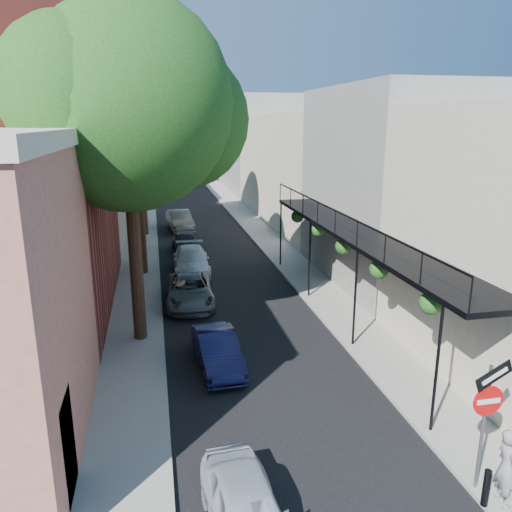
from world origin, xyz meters
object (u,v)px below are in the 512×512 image
parked_car_d (191,261)px  pedestrian (507,467)px  oak_far (145,108)px  parked_car_b (218,351)px  parked_car_a (247,511)px  sign_post (487,406)px  bollard (486,488)px  oak_near (140,108)px  parked_car_c (190,291)px  parked_car_f (180,220)px  oak_mid (143,130)px  parked_car_e (186,242)px

parked_car_d → pedestrian: pedestrian is taller
oak_far → parked_car_b: (1.95, -19.78, -7.69)m
parked_car_b → parked_car_d: parked_car_d is taller
parked_car_a → sign_post: bearing=-2.2°
bollard → oak_far: size_ratio=0.07×
oak_near → parked_car_c: oak_near is taller
parked_car_c → parked_car_f: 15.03m
pedestrian → parked_car_d: bearing=23.1°
parked_car_d → pedestrian: (4.80, -17.36, 0.32)m
oak_mid → parked_car_c: bearing=-72.0°
parked_car_a → parked_car_d: parked_car_d is taller
oak_far → pedestrian: 28.56m
sign_post → pedestrian: bearing=-62.9°
parked_car_b → bollard: bearing=-61.2°
oak_near → parked_car_b: size_ratio=3.33×
bollard → parked_car_f: parked_car_f is taller
oak_near → parked_car_f: (1.97, 18.07, -7.19)m
bollard → pedestrian: pedestrian is taller
parked_car_e → parked_car_f: 6.24m
parked_car_a → parked_car_e: (0.33, 21.29, 0.03)m
parked_car_a → parked_car_f: parked_car_f is taller
sign_post → parked_car_a: bearing=-178.0°
sign_post → parked_car_d: sign_post is taller
pedestrian → parked_car_a: bearing=94.3°
oak_far → parked_car_e: oak_far is taller
parked_car_a → parked_car_b: bearing=83.0°
oak_mid → parked_car_e: 7.78m
oak_mid → parked_car_f: bearing=78.7°
oak_far → parked_car_a: bearing=-86.5°
parked_car_e → parked_car_f: (0.00, 6.24, 0.08)m
sign_post → parked_car_a: size_ratio=0.89×
oak_far → parked_car_c: 16.01m
sign_post → oak_far: size_ratio=0.25×
bollard → oak_near: size_ratio=0.07×
sign_post → parked_car_a: (-4.88, -0.17, -1.46)m
parked_car_e → parked_car_c: bearing=-95.3°
parked_car_a → parked_car_c: parked_car_c is taller
oak_mid → parked_car_f: (2.02, 10.10, -6.37)m
bollard → parked_car_c: 13.68m
oak_mid → parked_car_a: size_ratio=3.03×
oak_far → sign_post: bearing=-76.1°
parked_car_f → parked_car_b: bearing=-96.2°
bollard → oak_mid: bearing=109.9°
oak_near → parked_car_d: oak_near is taller
oak_near → parked_car_a: (1.64, -9.46, -7.31)m
parked_car_f → pedestrian: pedestrian is taller
oak_near → parked_car_e: oak_near is taller
sign_post → oak_mid: 19.14m
parked_car_c → parked_car_e: 8.79m
oak_far → parked_car_f: bearing=28.5°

